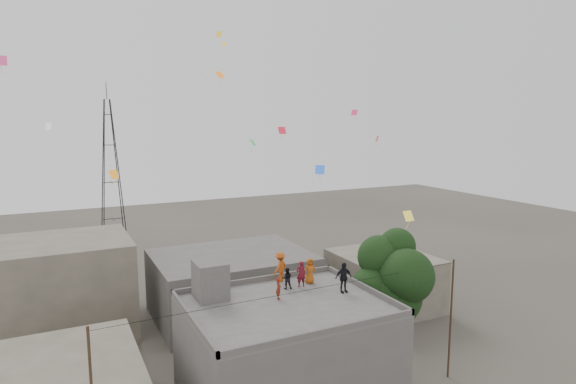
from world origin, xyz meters
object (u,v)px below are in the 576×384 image
object	(u,v)px
tree	(393,280)
person_red_adult	(301,274)
stair_head_box	(210,280)
transmission_tower	(111,174)
person_dark_adult	(343,278)

from	to	relation	value
tree	person_red_adult	distance (m)	5.66
stair_head_box	tree	distance (m)	10.80
transmission_tower	stair_head_box	bearing A→B (deg)	-88.77
tree	person_dark_adult	world-z (taller)	tree
stair_head_box	transmission_tower	size ratio (longest dim) A/B	0.10
person_red_adult	person_dark_adult	size ratio (longest dim) A/B	0.89
person_dark_adult	person_red_adult	bearing A→B (deg)	136.25
transmission_tower	person_dark_adult	size ratio (longest dim) A/B	11.87
stair_head_box	transmission_tower	xyz separation A→B (m)	(-0.80, 37.40, 1.97)
stair_head_box	transmission_tower	bearing A→B (deg)	91.23
tree	person_red_adult	size ratio (longest dim) A/B	6.06
tree	person_dark_adult	distance (m)	3.85
transmission_tower	person_red_adult	distance (m)	38.47
person_red_adult	person_dark_adult	xyz separation A→B (m)	(1.67, -1.83, 0.09)
person_red_adult	transmission_tower	bearing A→B (deg)	-73.32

